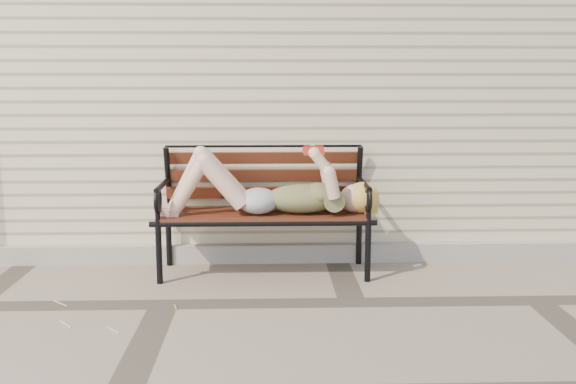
{
  "coord_description": "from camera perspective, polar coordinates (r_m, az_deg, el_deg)",
  "views": [
    {
      "loc": [
        0.69,
        -4.05,
        1.47
      ],
      "look_at": [
        0.83,
        0.47,
        0.67
      ],
      "focal_mm": 40.0,
      "sensor_mm": 36.0,
      "label": 1
    }
  ],
  "objects": [
    {
      "name": "ground",
      "position": [
        4.37,
        -10.97,
        -9.79
      ],
      "size": [
        80.0,
        80.0,
        0.0
      ],
      "primitive_type": "plane",
      "color": "gray",
      "rests_on": "ground"
    },
    {
      "name": "house_wall",
      "position": [
        7.09,
        -7.51,
        10.22
      ],
      "size": [
        8.0,
        4.0,
        3.0
      ],
      "primitive_type": "cube",
      "color": "beige",
      "rests_on": "ground"
    },
    {
      "name": "garden_bench",
      "position": [
        4.91,
        -2.16,
        0.15
      ],
      "size": [
        1.72,
        0.68,
        1.11
      ],
      "color": "black",
      "rests_on": "ground"
    },
    {
      "name": "reading_woman",
      "position": [
        4.77,
        -2.0,
        0.31
      ],
      "size": [
        1.62,
        0.37,
        0.51
      ],
      "color": "#092C43",
      "rests_on": "ground"
    },
    {
      "name": "foundation_strip",
      "position": [
        5.26,
        -9.33,
        -5.45
      ],
      "size": [
        8.0,
        0.1,
        0.15
      ],
      "primitive_type": "cube",
      "color": "#AAA299",
      "rests_on": "ground"
    }
  ]
}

